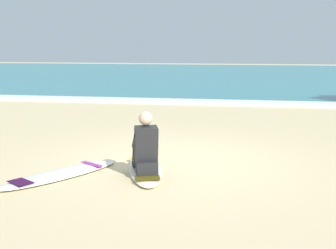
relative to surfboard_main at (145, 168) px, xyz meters
name	(u,v)px	position (x,y,z in m)	size (l,w,h in m)	color
ground_plane	(171,162)	(0.33, 0.59, -0.04)	(80.00, 80.00, 0.00)	beige
sea	(227,75)	(0.33, 22.06, 0.01)	(80.00, 28.00, 0.10)	teal
breaking_foam	(209,102)	(0.33, 8.36, 0.02)	(80.00, 0.90, 0.11)	white
surfboard_main	(145,168)	(0.00, 0.00, 0.00)	(1.06, 2.09, 0.08)	#EFE5C6
surfer_seated	(145,149)	(0.08, -0.30, 0.40)	(0.55, 0.77, 0.95)	#232326
surfboard_spare_near	(61,174)	(-1.22, -0.53, 0.00)	(1.57, 2.11, 0.08)	white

